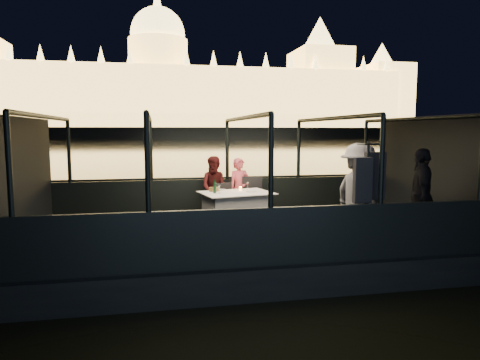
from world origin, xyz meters
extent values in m
plane|color=black|center=(0.00, 80.00, 0.00)|extent=(500.00, 500.00, 0.00)
cube|color=black|center=(0.00, 0.00, 0.00)|extent=(8.60, 4.40, 1.00)
cube|color=black|center=(0.00, 0.00, 0.48)|extent=(8.00, 4.00, 0.04)
cube|color=black|center=(0.00, 2.00, 0.95)|extent=(8.00, 0.08, 0.90)
cube|color=black|center=(0.00, -2.00, 0.95)|extent=(8.00, 0.08, 0.90)
cube|color=#423D33|center=(0.00, 210.00, 1.00)|extent=(400.00, 140.00, 6.00)
cube|color=silver|center=(-0.04, 0.61, 0.89)|extent=(1.64, 1.33, 0.77)
cube|color=black|center=(-0.21, 1.13, 0.95)|extent=(0.54, 0.54, 0.88)
cube|color=black|center=(0.49, 1.22, 0.95)|extent=(0.50, 0.50, 0.99)
imported|color=#CE4B59|center=(0.21, 1.52, 1.25)|extent=(0.58, 0.46, 1.43)
imported|color=#431313|center=(-0.35, 1.59, 1.25)|extent=(0.82, 0.71, 1.47)
imported|color=silver|center=(1.85, -1.16, 1.35)|extent=(0.84, 1.28, 1.84)
imported|color=black|center=(3.07, -1.19, 1.35)|extent=(0.88, 1.11, 1.75)
cylinder|color=#12341A|center=(-0.50, 0.58, 1.42)|extent=(0.07, 0.07, 0.29)
cylinder|color=brown|center=(-0.48, 0.88, 1.31)|extent=(0.22, 0.22, 0.09)
cylinder|color=#F9A43E|center=(0.10, 0.87, 1.31)|extent=(0.07, 0.07, 0.08)
cylinder|color=silver|center=(0.29, 0.64, 1.27)|extent=(0.24, 0.24, 0.01)
cylinder|color=silver|center=(-0.31, 1.03, 1.27)|extent=(0.27, 0.27, 0.01)
camera|label=1|loc=(-1.68, -8.14, 2.54)|focal=32.00mm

